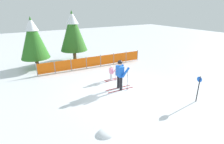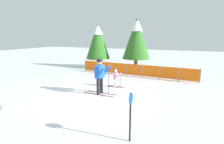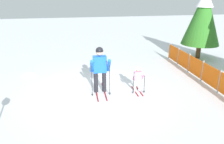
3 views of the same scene
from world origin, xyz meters
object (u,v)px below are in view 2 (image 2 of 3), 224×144
object	(u,v)px
safety_fence	(134,70)
trail_marker	(130,112)
skier_adult	(100,73)
skier_child	(116,77)
conifer_far	(136,38)
conifer_near	(98,40)

from	to	relation	value
safety_fence	trail_marker	bearing A→B (deg)	-74.32
skier_adult	trail_marker	distance (m)	4.13
skier_child	conifer_far	world-z (taller)	conifer_far
safety_fence	conifer_near	world-z (taller)	conifer_near
skier_child	conifer_far	bearing A→B (deg)	96.83
skier_adult	conifer_near	xyz separation A→B (m)	(-3.55, 6.49, 1.39)
conifer_far	conifer_near	xyz separation A→B (m)	(-3.33, -0.66, -0.23)
skier_child	safety_fence	bearing A→B (deg)	89.17
skier_adult	skier_child	size ratio (longest dim) A/B	1.76
skier_adult	trail_marker	bearing A→B (deg)	-47.99
trail_marker	safety_fence	bearing A→B (deg)	105.68
conifer_near	trail_marker	xyz separation A→B (m)	(6.12, -9.71, -1.59)
trail_marker	skier_child	bearing A→B (deg)	116.48
safety_fence	trail_marker	world-z (taller)	trail_marker
safety_fence	skier_adult	bearing A→B (deg)	-95.19
conifer_near	trail_marker	size ratio (longest dim) A/B	2.87
conifer_far	trail_marker	distance (m)	10.89
skier_adult	safety_fence	bearing A→B (deg)	88.27
skier_adult	trail_marker	xyz separation A→B (m)	(2.57, -3.22, -0.21)
conifer_far	conifer_near	bearing A→B (deg)	-168.85
conifer_near	conifer_far	bearing A→B (deg)	11.15
skier_adult	conifer_near	bearing A→B (deg)	122.17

